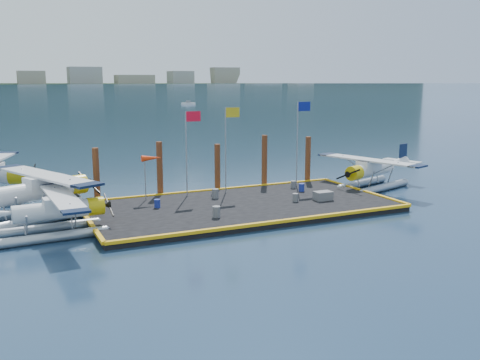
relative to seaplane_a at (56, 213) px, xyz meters
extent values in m
plane|color=#172E47|center=(11.88, 1.30, -1.33)|extent=(4000.00, 4000.00, 0.00)
cube|color=black|center=(11.88, 1.30, -1.13)|extent=(20.00, 10.00, 0.40)
cube|color=black|center=(11.88, 1101.30, -1.38)|extent=(3000.00, 500.00, 0.30)
cone|color=black|center=(361.88, 1451.30, -1.33)|extent=(1100.00, 1100.00, 360.00)
cone|color=slate|center=(761.88, 2201.30, -1.33)|extent=(1300.00, 1300.00, 560.00)
cone|color=slate|center=(1061.88, 2101.30, -1.33)|extent=(1000.00, 1000.00, 420.00)
cylinder|color=#989FA6|center=(-0.42, 0.97, -1.06)|extent=(5.59, 0.85, 0.54)
cylinder|color=#989FA6|center=(-0.31, -1.01, -1.06)|extent=(5.59, 0.85, 0.54)
cylinder|color=silver|center=(-0.18, -0.01, 0.15)|extent=(4.23, 1.22, 0.99)
cube|color=silver|center=(0.35, 0.02, 0.47)|extent=(2.03, 1.10, 0.81)
cube|color=black|center=(0.62, 0.03, 0.65)|extent=(1.31, 1.01, 0.49)
cylinder|color=gold|center=(2.15, 0.12, 0.15)|extent=(0.96, 1.09, 1.04)
cube|color=black|center=(2.91, 0.16, 0.15)|extent=(0.17, 2.00, 1.01)
cube|color=silver|center=(0.35, 0.02, 0.92)|extent=(1.80, 8.15, 0.11)
cube|color=black|center=(0.14, 3.88, 0.92)|extent=(1.39, 0.88, 0.12)
cube|color=black|center=(0.57, -3.84, 0.92)|extent=(1.39, 0.88, 0.12)
cylinder|color=#989FA6|center=(-1.42, 5.21, -1.00)|extent=(6.45, 3.37, 0.66)
cylinder|color=#989FA6|center=(-0.43, 3.01, -1.00)|extent=(6.45, 3.37, 0.66)
cylinder|color=silver|center=(-0.73, 4.20, 0.47)|extent=(5.13, 3.18, 1.20)
cube|color=silver|center=(-0.13, 4.47, 0.86)|extent=(2.69, 2.08, 0.98)
cube|color=black|center=(0.17, 4.60, 1.07)|extent=(1.87, 1.67, 0.60)
cylinder|color=gold|center=(1.87, 5.36, 0.47)|extent=(1.52, 1.60, 1.27)
cube|color=black|center=(2.71, 5.74, 0.47)|extent=(1.06, 2.25, 1.23)
cube|color=silver|center=(-0.13, 4.47, 1.40)|extent=(5.52, 9.65, 0.13)
cube|color=black|center=(-2.05, 8.76, 1.40)|extent=(1.90, 1.57, 0.14)
cube|color=black|center=(1.79, 0.18, 1.40)|extent=(1.90, 1.57, 0.14)
cylinder|color=gold|center=(-1.50, 10.59, 0.51)|extent=(1.47, 1.59, 1.30)
cube|color=black|center=(-0.60, 10.28, 0.51)|extent=(0.86, 2.38, 1.26)
cube|color=black|center=(-2.07, 15.85, 1.46)|extent=(1.91, 1.49, 0.15)
cylinder|color=#989FA6|center=(24.76, 2.25, -1.04)|extent=(5.82, 2.40, 0.57)
cylinder|color=#989FA6|center=(24.11, 4.26, -1.04)|extent=(5.82, 2.40, 0.57)
cylinder|color=silver|center=(24.25, 3.20, 0.25)|extent=(4.56, 2.39, 1.05)
cube|color=silver|center=(23.71, 3.02, 0.58)|extent=(2.33, 1.66, 0.86)
cube|color=black|center=(23.43, 2.93, 0.78)|extent=(1.59, 1.37, 0.53)
cylinder|color=gold|center=(21.89, 2.42, 0.25)|extent=(1.26, 1.35, 1.11)
cube|color=black|center=(21.12, 2.16, 0.25)|extent=(0.72, 2.04, 1.08)
cube|color=silver|center=(23.71, 3.02, 1.06)|extent=(4.05, 8.63, 0.11)
cube|color=black|center=(24.99, -0.89, 1.06)|extent=(1.63, 1.27, 0.12)
cube|color=black|center=(22.42, 6.93, 1.06)|extent=(1.63, 1.27, 0.12)
cube|color=black|center=(28.44, 4.57, 1.11)|extent=(1.04, 0.44, 1.63)
cube|color=silver|center=(28.35, 4.54, 0.49)|extent=(1.83, 3.36, 0.10)
cylinder|color=navy|center=(6.48, 2.63, -0.66)|extent=(0.39, 0.39, 0.55)
cylinder|color=#5A5B5F|center=(15.56, 0.44, -0.66)|extent=(0.39, 0.39, 0.55)
cylinder|color=navy|center=(17.65, 3.11, -0.64)|extent=(0.41, 0.41, 0.58)
cylinder|color=#5A5B5F|center=(9.05, -1.26, -0.59)|extent=(0.48, 0.48, 0.68)
cylinder|color=#5A5B5F|center=(17.71, 4.43, -0.65)|extent=(0.39, 0.39, 0.56)
cylinder|color=#5A5B5F|center=(10.97, 3.66, -0.60)|extent=(0.46, 0.46, 0.65)
cube|color=#5A5B5F|center=(17.50, 0.00, -0.63)|extent=(1.20, 0.80, 0.60)
cylinder|color=gray|center=(9.38, 5.10, 2.07)|extent=(0.08, 0.08, 6.00)
cube|color=red|center=(9.93, 5.10, 4.72)|extent=(1.10, 0.03, 0.70)
cylinder|color=gray|center=(12.38, 5.10, 2.17)|extent=(0.08, 0.08, 6.20)
cube|color=gold|center=(12.93, 5.10, 4.92)|extent=(1.10, 0.03, 0.70)
cylinder|color=gray|center=(18.38, 5.10, 2.32)|extent=(0.08, 0.08, 6.50)
cube|color=navy|center=(18.93, 5.10, 5.22)|extent=(1.10, 0.03, 0.70)
cylinder|color=gray|center=(6.38, 5.10, 0.57)|extent=(0.07, 0.07, 3.00)
cone|color=red|center=(6.88, 5.10, 1.97)|extent=(1.40, 0.44, 0.44)
cylinder|color=#4A2915|center=(3.38, 6.70, 0.67)|extent=(0.44, 0.44, 4.00)
cylinder|color=#4A2915|center=(7.88, 6.70, 0.77)|extent=(0.44, 0.44, 4.20)
cylinder|color=#4A2915|center=(12.38, 6.70, 0.57)|extent=(0.44, 0.44, 3.80)
cylinder|color=#4A2915|center=(16.38, 6.70, 0.82)|extent=(0.44, 0.44, 4.30)
cylinder|color=#4A2915|center=(20.38, 6.70, 0.67)|extent=(0.44, 0.44, 4.00)
camera|label=1|loc=(-2.70, -30.29, 7.32)|focal=40.00mm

